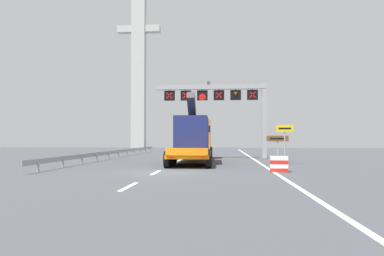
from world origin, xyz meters
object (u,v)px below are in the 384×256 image
Objects in this scene: overhead_lane_gantry at (224,99)px; tourist_info_sign_brown at (278,142)px; heavy_haul_truck_orange at (194,138)px; exit_sign_yellow at (285,135)px; bridge_pylon_distant at (139,50)px; crash_barrier_striped at (279,164)px.

tourist_info_sign_brown is (4.27, -4.54, -4.05)m from overhead_lane_gantry.
overhead_lane_gantry is 7.43m from tourist_info_sign_brown.
heavy_haul_truck_orange reaches higher than exit_sign_yellow.
exit_sign_yellow is (4.35, -7.46, -3.57)m from overhead_lane_gantry.
bridge_pylon_distant reaches higher than tourist_info_sign_brown.
tourist_info_sign_brown is at bearing 91.46° from exit_sign_yellow.
bridge_pylon_distant is (-17.57, 39.58, 14.78)m from overhead_lane_gantry.
bridge_pylon_distant is (-21.92, 47.04, 18.35)m from exit_sign_yellow.
overhead_lane_gantry is 5.94m from heavy_haul_truck_orange.
exit_sign_yellow is at bearing 77.07° from crash_barrier_striped.
exit_sign_yellow is 55.04m from bridge_pylon_distant.
bridge_pylon_distant reaches higher than crash_barrier_striped.
heavy_haul_truck_orange is 13.45× the size of crash_barrier_striped.
heavy_haul_truck_orange is 7.79m from exit_sign_yellow.
tourist_info_sign_brown is at bearing -63.66° from bridge_pylon_distant.
heavy_haul_truck_orange is at bearing 174.36° from tourist_info_sign_brown.
bridge_pylon_distant is at bearing 114.99° from exit_sign_yellow.
crash_barrier_striped is at bearing -68.80° from bridge_pylon_distant.
crash_barrier_striped is 60.27m from bridge_pylon_distant.
overhead_lane_gantry is 14.72m from crash_barrier_striped.
bridge_pylon_distant is (-15.01, 43.45, 18.50)m from heavy_haul_truck_orange.
bridge_pylon_distant is at bearing 109.06° from heavy_haul_truck_orange.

